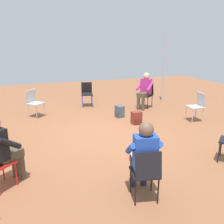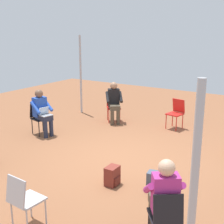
# 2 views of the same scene
# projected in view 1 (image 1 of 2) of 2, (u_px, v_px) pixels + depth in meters

# --- Properties ---
(ground_plane) EXTENTS (16.45, 16.45, 0.00)m
(ground_plane) POSITION_uv_depth(u_px,v_px,m) (105.00, 134.00, 6.40)
(ground_plane) COLOR brown
(chair_west) EXTENTS (0.46, 0.43, 0.85)m
(chair_west) POSITION_uv_depth(u_px,v_px,m) (197.00, 105.00, 7.31)
(chair_west) COLOR #B7B7BC
(chair_west) RESTS_ON ground
(chair_south) EXTENTS (0.48, 0.51, 0.85)m
(chair_south) POSITION_uv_depth(u_px,v_px,m) (87.00, 92.00, 8.97)
(chair_south) COLOR black
(chair_south) RESTS_ON ground
(chair_southeast) EXTENTS (0.58, 0.59, 0.85)m
(chair_southeast) POSITION_uv_depth(u_px,v_px,m) (34.00, 101.00, 7.71)
(chair_southeast) COLOR #B7B7BC
(chair_southeast) RESTS_ON ground
(chair_southwest) EXTENTS (0.58, 0.57, 0.85)m
(chair_southwest) POSITION_uv_depth(u_px,v_px,m) (147.00, 94.00, 8.77)
(chair_southwest) COLOR black
(chair_southwest) RESTS_ON ground
(chair_north) EXTENTS (0.47, 0.51, 0.85)m
(chair_north) POSITION_uv_depth(u_px,v_px,m) (146.00, 172.00, 3.65)
(chair_north) COLOR black
(chair_north) RESTS_ON ground
(person_with_laptop) EXTENTS (0.56, 0.58, 1.24)m
(person_with_laptop) POSITION_uv_depth(u_px,v_px,m) (143.00, 154.00, 3.75)
(person_with_laptop) COLOR #23283D
(person_with_laptop) RESTS_ON ground
(person_in_black) EXTENTS (0.63, 0.63, 1.24)m
(person_in_black) POSITION_uv_depth(u_px,v_px,m) (2.00, 147.00, 4.01)
(person_in_black) COLOR #4C4233
(person_in_black) RESTS_ON ground
(person_in_magenta) EXTENTS (0.63, 0.63, 1.24)m
(person_in_magenta) POSITION_uv_depth(u_px,v_px,m) (145.00, 89.00, 8.58)
(person_in_magenta) COLOR #4C4233
(person_in_magenta) RESTS_ON ground
(backpack_near_laptop_user) EXTENTS (0.28, 0.25, 0.36)m
(backpack_near_laptop_user) POSITION_uv_depth(u_px,v_px,m) (136.00, 119.00, 7.14)
(backpack_near_laptop_user) COLOR maroon
(backpack_near_laptop_user) RESTS_ON ground
(backpack_by_empty_chair) EXTENTS (0.28, 0.31, 0.36)m
(backpack_by_empty_chair) POSITION_uv_depth(u_px,v_px,m) (120.00, 112.00, 7.77)
(backpack_by_empty_chair) COLOR #475160
(backpack_by_empty_chair) RESTS_ON ground
(tent_pole_far) EXTENTS (0.07, 0.07, 2.47)m
(tent_pole_far) POSITION_uv_depth(u_px,v_px,m) (164.00, 69.00, 9.47)
(tent_pole_far) COLOR #B2B2B7
(tent_pole_far) RESTS_ON ground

